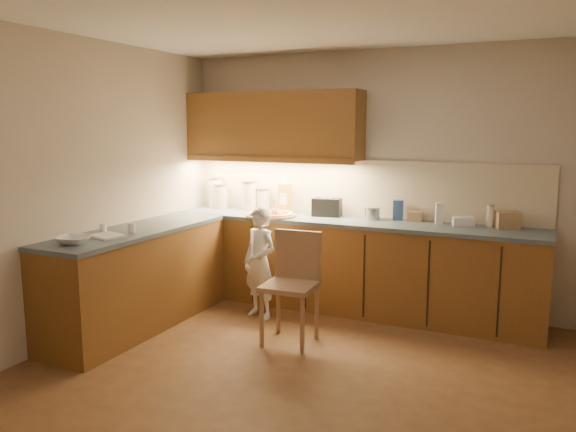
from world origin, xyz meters
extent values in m
plane|color=brown|center=(0.00, 0.00, 0.00)|extent=(4.50, 4.50, 0.00)
cube|color=beige|center=(0.00, 2.00, 1.30)|extent=(4.50, 0.04, 2.60)
cube|color=beige|center=(0.00, -2.00, 1.30)|extent=(4.50, 0.04, 2.60)
cube|color=beige|center=(-2.25, 0.00, 1.30)|extent=(0.04, 4.00, 2.60)
cube|color=white|center=(0.00, 0.00, 2.60)|extent=(4.50, 4.00, 0.04)
cube|color=brown|center=(-0.38, 1.70, 0.44)|extent=(3.75, 0.60, 0.88)
cube|color=brown|center=(-1.95, 0.40, 0.44)|extent=(0.60, 2.00, 0.88)
cube|color=#455663|center=(-0.37, 1.70, 0.90)|extent=(3.77, 0.62, 0.04)
cube|color=#455663|center=(-1.95, 0.40, 0.90)|extent=(0.62, 2.02, 0.04)
cube|color=black|center=(-1.90, 1.40, 0.44)|extent=(0.02, 0.01, 0.80)
cube|color=black|center=(-1.30, 1.40, 0.44)|extent=(0.02, 0.01, 0.80)
cube|color=black|center=(-0.70, 1.40, 0.44)|extent=(0.02, 0.01, 0.80)
cube|color=black|center=(-0.10, 1.40, 0.44)|extent=(0.02, 0.01, 0.80)
cube|color=black|center=(0.50, 1.40, 0.44)|extent=(0.02, 0.01, 0.80)
cube|color=black|center=(1.10, 1.40, 0.44)|extent=(0.02, 0.01, 0.80)
cube|color=beige|center=(-0.38, 1.99, 1.21)|extent=(3.75, 0.02, 0.58)
cube|color=brown|center=(-1.27, 1.82, 1.85)|extent=(1.95, 0.35, 0.70)
cube|color=brown|center=(-1.27, 1.65, 1.50)|extent=(1.95, 0.02, 0.06)
cylinder|color=#A37D51|center=(-1.16, 1.55, 0.93)|extent=(0.52, 0.52, 0.02)
cylinder|color=beige|center=(-1.16, 1.55, 0.95)|extent=(0.46, 0.46, 0.02)
cylinder|color=#B44018|center=(-1.16, 1.55, 0.96)|extent=(0.36, 0.36, 0.01)
sphere|color=white|center=(-1.09, 1.51, 0.99)|extent=(0.07, 0.07, 0.07)
cylinder|color=white|center=(-1.05, 1.44, 1.02)|extent=(0.02, 0.12, 0.21)
imported|color=white|center=(-1.05, 1.09, 0.54)|extent=(0.46, 0.38, 1.08)
cylinder|color=#A67D57|center=(-0.68, 0.42, 0.24)|extent=(0.04, 0.04, 0.48)
cylinder|color=#A67D57|center=(-0.32, 0.45, 0.24)|extent=(0.04, 0.04, 0.48)
cylinder|color=#A67D57|center=(-0.70, 0.79, 0.24)|extent=(0.04, 0.04, 0.48)
cylinder|color=#A67D57|center=(-0.34, 0.81, 0.24)|extent=(0.04, 0.04, 0.48)
cube|color=#A67D57|center=(-0.51, 0.62, 0.50)|extent=(0.45, 0.45, 0.04)
cube|color=#A67D57|center=(-0.52, 0.81, 0.74)|extent=(0.43, 0.06, 0.43)
imported|color=white|center=(-1.95, -0.34, 0.95)|extent=(0.32, 0.32, 0.06)
cylinder|color=white|center=(-2.04, 1.88, 1.08)|extent=(0.16, 0.16, 0.32)
cylinder|color=gray|center=(-2.04, 1.88, 1.25)|extent=(0.17, 0.17, 0.02)
cylinder|color=silver|center=(-1.94, 1.83, 1.05)|extent=(0.15, 0.15, 0.26)
cylinder|color=tan|center=(-1.94, 1.83, 1.19)|extent=(0.16, 0.16, 0.02)
cylinder|color=silver|center=(-1.57, 1.84, 1.07)|extent=(0.16, 0.16, 0.31)
cylinder|color=#9B9374|center=(-1.57, 1.84, 1.24)|extent=(0.18, 0.18, 0.02)
cylinder|color=silver|center=(-1.43, 1.89, 1.03)|extent=(0.14, 0.14, 0.23)
cylinder|color=gray|center=(-1.43, 1.89, 1.16)|extent=(0.15, 0.15, 0.02)
cube|color=#B68E24|center=(-1.14, 1.85, 1.08)|extent=(0.14, 0.12, 0.31)
cube|color=silver|center=(-1.14, 1.85, 1.26)|extent=(0.09, 0.08, 0.06)
cube|color=black|center=(-0.65, 1.82, 1.01)|extent=(0.31, 0.21, 0.19)
cube|color=silver|center=(-0.68, 1.81, 1.11)|extent=(0.05, 0.13, 0.00)
cube|color=silver|center=(-0.61, 1.82, 1.11)|extent=(0.05, 0.13, 0.00)
cylinder|color=#BCBDC2|center=(-0.16, 1.82, 0.98)|extent=(0.15, 0.15, 0.12)
cylinder|color=#BCBDC2|center=(-0.16, 1.82, 1.04)|extent=(0.16, 0.16, 0.01)
cube|color=#2E4B8A|center=(0.08, 1.90, 1.02)|extent=(0.11, 0.09, 0.20)
cube|color=tan|center=(0.25, 1.89, 0.97)|extent=(0.14, 0.11, 0.10)
cube|color=white|center=(0.49, 1.84, 1.02)|extent=(0.08, 0.08, 0.20)
cube|color=white|center=(0.71, 1.85, 0.96)|extent=(0.23, 0.19, 0.08)
cylinder|color=white|center=(0.95, 1.88, 1.02)|extent=(0.06, 0.06, 0.19)
cylinder|color=tan|center=(0.95, 1.88, 1.12)|extent=(0.07, 0.07, 0.01)
cube|color=tan|center=(1.10, 1.86, 1.00)|extent=(0.24, 0.21, 0.15)
cube|color=white|center=(-1.91, -0.01, 0.93)|extent=(0.31, 0.27, 0.02)
cylinder|color=white|center=(-2.08, 0.12, 0.96)|extent=(0.06, 0.06, 0.08)
cylinder|color=white|center=(-1.87, 0.24, 0.96)|extent=(0.08, 0.08, 0.08)
camera|label=1|loc=(1.44, -3.55, 1.84)|focal=35.00mm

